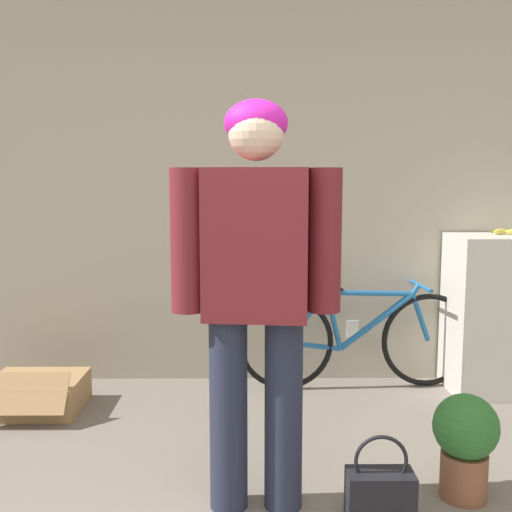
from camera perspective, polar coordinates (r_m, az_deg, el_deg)
wall_back at (r=4.06m, az=1.66°, el=6.23°), size 8.00×0.07×2.60m
side_shelf at (r=4.20m, az=22.84°, el=-5.15°), size 0.73×0.47×1.02m
person at (r=2.42m, az=-0.00°, el=-2.04°), size 0.69×0.26×1.69m
bicycle at (r=4.03m, az=9.62°, el=-7.62°), size 1.58×0.46×0.70m
handbag at (r=2.66m, az=11.74°, el=-21.14°), size 0.27×0.14×0.36m
cardboard_box at (r=3.91m, az=-20.19°, el=-12.22°), size 0.54×0.54×0.28m
potted_plant at (r=2.84m, az=19.30°, el=-16.19°), size 0.28×0.28×0.46m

